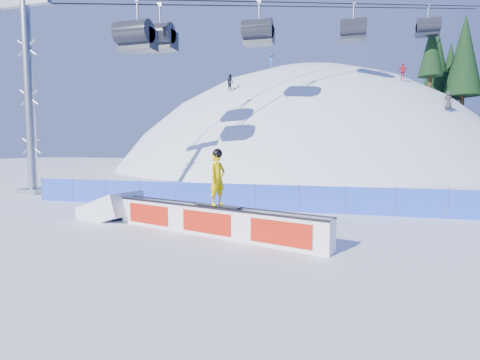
# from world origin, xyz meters

# --- Properties ---
(ground) EXTENTS (160.00, 160.00, 0.00)m
(ground) POSITION_xyz_m (0.00, 0.00, 0.00)
(ground) COLOR white
(ground) RESTS_ON ground
(snow_hill) EXTENTS (64.00, 64.00, 64.00)m
(snow_hill) POSITION_xyz_m (0.00, 42.00, -18.00)
(snow_hill) COLOR white
(snow_hill) RESTS_ON ground
(safety_fence) EXTENTS (22.05, 0.05, 1.30)m
(safety_fence) POSITION_xyz_m (0.00, 4.50, 0.60)
(safety_fence) COLOR blue
(safety_fence) RESTS_ON ground
(chairlift) EXTENTS (40.80, 41.70, 22.00)m
(chairlift) POSITION_xyz_m (4.74, 27.49, 16.89)
(chairlift) COLOR #8F949D
(chairlift) RESTS_ON ground
(rail_box) EXTENTS (8.05, 3.17, 1.00)m
(rail_box) POSITION_xyz_m (0.72, -0.73, 0.49)
(rail_box) COLOR white
(rail_box) RESTS_ON ground
(snow_ramp) EXTENTS (2.94, 2.33, 1.60)m
(snow_ramp) POSITION_xyz_m (-4.20, 0.91, 0.00)
(snow_ramp) COLOR white
(snow_ramp) RESTS_ON ground
(snowboarder) EXTENTS (1.79, 0.87, 1.86)m
(snowboarder) POSITION_xyz_m (0.97, -0.82, 1.91)
(snowboarder) COLOR black
(snowboarder) RESTS_ON rail_box
(distant_skiers) EXTENTS (21.90, 10.68, 8.24)m
(distant_skiers) POSITION_xyz_m (2.05, 30.39, 10.82)
(distant_skiers) COLOR black
(distant_skiers) RESTS_ON ground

